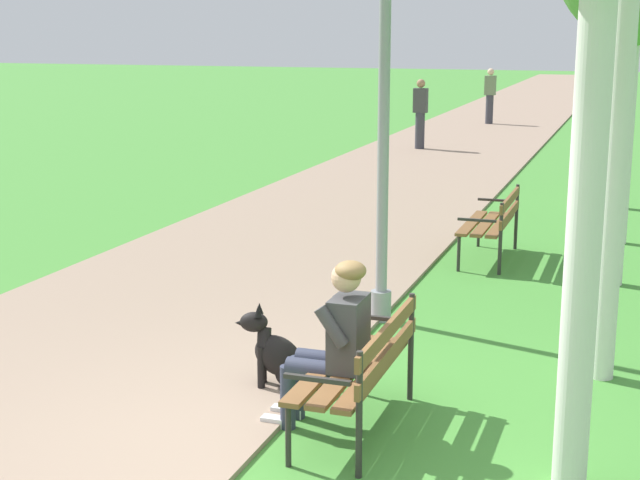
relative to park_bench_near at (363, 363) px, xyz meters
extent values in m
plane|color=#478E38|center=(-0.41, -0.56, -0.51)|extent=(120.00, 120.00, 0.00)
cube|color=gray|center=(-2.58, 23.44, -0.49)|extent=(4.05, 60.00, 0.04)
cube|color=brown|center=(-0.27, 0.00, -0.06)|extent=(0.14, 1.50, 0.04)
cube|color=brown|center=(-0.10, 0.00, -0.06)|extent=(0.14, 1.50, 0.04)
cube|color=brown|center=(0.08, 0.00, -0.06)|extent=(0.14, 1.50, 0.04)
cube|color=brown|center=(0.18, 0.00, 0.08)|extent=(0.04, 1.50, 0.11)
cube|color=brown|center=(0.18, 0.00, 0.26)|extent=(0.04, 1.50, 0.11)
cylinder|color=#2D2B28|center=(-0.30, 0.69, -0.29)|extent=(0.04, 0.04, 0.45)
cylinder|color=#2D2B28|center=(0.18, 0.69, -0.09)|extent=(0.04, 0.04, 0.85)
cube|color=#2D2B28|center=(-0.10, 0.69, 0.12)|extent=(0.45, 0.04, 0.03)
cylinder|color=#2D2B28|center=(-0.30, -0.69, -0.29)|extent=(0.04, 0.04, 0.45)
cylinder|color=#2D2B28|center=(0.18, -0.69, -0.09)|extent=(0.04, 0.04, 0.85)
cube|color=#2D2B28|center=(-0.10, -0.69, 0.12)|extent=(0.45, 0.04, 0.03)
cube|color=brown|center=(-0.19, 5.41, -0.06)|extent=(0.14, 1.50, 0.04)
cube|color=brown|center=(-0.02, 5.41, -0.06)|extent=(0.14, 1.50, 0.04)
cube|color=brown|center=(0.16, 5.41, -0.06)|extent=(0.14, 1.50, 0.04)
cube|color=brown|center=(0.26, 5.41, 0.08)|extent=(0.04, 1.50, 0.11)
cube|color=brown|center=(0.26, 5.41, 0.26)|extent=(0.04, 1.50, 0.11)
cylinder|color=#2D2B28|center=(-0.22, 6.10, -0.29)|extent=(0.04, 0.04, 0.45)
cylinder|color=#2D2B28|center=(0.26, 6.10, -0.09)|extent=(0.04, 0.04, 0.85)
cube|color=#2D2B28|center=(-0.02, 6.10, 0.12)|extent=(0.45, 0.04, 0.03)
cylinder|color=#2D2B28|center=(-0.22, 4.72, -0.29)|extent=(0.04, 0.04, 0.45)
cylinder|color=#2D2B28|center=(0.26, 4.72, -0.09)|extent=(0.04, 0.04, 0.85)
cube|color=#2D2B28|center=(-0.02, 4.72, 0.12)|extent=(0.45, 0.04, 0.03)
cylinder|color=#33384C|center=(-0.31, 0.08, -0.04)|extent=(0.42, 0.14, 0.14)
cylinder|color=#33384C|center=(-0.52, 0.08, -0.28)|extent=(0.11, 0.11, 0.47)
cube|color=silver|center=(-0.60, 0.08, -0.48)|extent=(0.24, 0.09, 0.07)
cylinder|color=#33384C|center=(-0.31, -0.12, -0.04)|extent=(0.42, 0.14, 0.14)
cylinder|color=#33384C|center=(-0.52, -0.12, -0.28)|extent=(0.11, 0.11, 0.47)
cube|color=silver|center=(-0.60, -0.12, -0.48)|extent=(0.24, 0.09, 0.07)
cube|color=#3F3F42|center=(-0.10, -0.02, 0.22)|extent=(0.22, 0.36, 0.52)
cylinder|color=#3F3F42|center=(-0.16, 0.18, 0.32)|extent=(0.25, 0.09, 0.30)
cylinder|color=#3F3F42|center=(-0.16, -0.22, 0.32)|extent=(0.25, 0.09, 0.30)
sphere|color=tan|center=(-0.12, -0.02, 0.62)|extent=(0.21, 0.21, 0.21)
ellipsoid|color=olive|center=(-0.09, -0.02, 0.67)|extent=(0.22, 0.23, 0.14)
ellipsoid|color=black|center=(-0.71, 0.58, -0.35)|extent=(0.42, 0.36, 0.32)
ellipsoid|color=black|center=(-0.85, 0.54, -0.23)|extent=(0.54, 0.34, 0.48)
ellipsoid|color=black|center=(-0.80, 0.55, -0.19)|extent=(0.39, 0.28, 0.27)
cylinder|color=black|center=(-0.99, 0.56, -0.32)|extent=(0.06, 0.06, 0.38)
cylinder|color=black|center=(-0.96, 0.45, -0.32)|extent=(0.06, 0.06, 0.38)
cylinder|color=black|center=(-0.96, 0.51, -0.08)|extent=(0.15, 0.19, 0.19)
ellipsoid|color=black|center=(-1.03, 0.49, 0.05)|extent=(0.25, 0.19, 0.16)
cone|color=black|center=(-1.13, 0.46, 0.04)|extent=(0.12, 0.11, 0.09)
cone|color=black|center=(-1.01, 0.54, 0.15)|extent=(0.06, 0.06, 0.09)
cone|color=black|center=(-0.98, 0.46, 0.15)|extent=(0.06, 0.06, 0.09)
cylinder|color=black|center=(-0.51, 0.63, -0.49)|extent=(0.28, 0.12, 0.04)
cylinder|color=gray|center=(-0.57, 2.58, -0.36)|extent=(0.20, 0.20, 0.30)
cylinder|color=gray|center=(-0.57, 2.58, 1.68)|extent=(0.11, 0.11, 4.38)
cylinder|color=silver|center=(1.46, -0.37, 1.23)|extent=(0.21, 0.21, 3.49)
cylinder|color=silver|center=(1.56, 1.67, 1.79)|extent=(0.19, 0.19, 4.61)
cylinder|color=silver|center=(1.54, 4.72, 1.10)|extent=(0.19, 0.19, 3.22)
cylinder|color=silver|center=(1.54, 6.92, 1.81)|extent=(0.16, 0.16, 4.64)
cylinder|color=silver|center=(1.22, 9.59, 1.76)|extent=(0.21, 0.21, 4.55)
cylinder|color=#383842|center=(-3.23, 15.64, -0.07)|extent=(0.22, 0.22, 0.88)
cube|color=#3F3F42|center=(-3.23, 15.64, 0.65)|extent=(0.32, 0.20, 0.56)
sphere|color=#A37556|center=(-3.23, 15.64, 1.04)|extent=(0.20, 0.20, 0.20)
cylinder|color=#383842|center=(-2.63, 22.07, -0.07)|extent=(0.22, 0.22, 0.88)
cube|color=#6B7F5B|center=(-2.63, 22.07, 0.65)|extent=(0.32, 0.20, 0.56)
sphere|color=beige|center=(-2.63, 22.07, 1.04)|extent=(0.20, 0.20, 0.20)
camera|label=1|loc=(1.76, -6.05, 2.30)|focal=53.20mm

